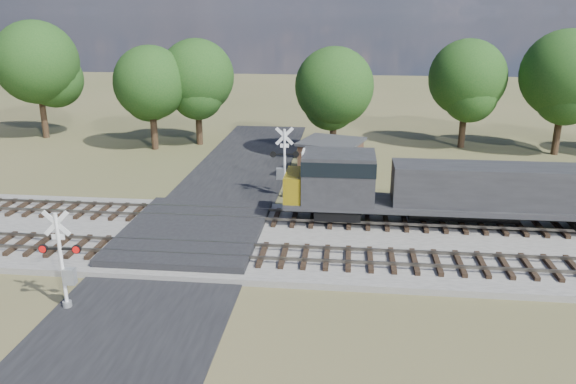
# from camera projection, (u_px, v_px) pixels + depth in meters

# --- Properties ---
(ground) EXTENTS (160.00, 160.00, 0.00)m
(ground) POSITION_uv_depth(u_px,v_px,m) (191.00, 242.00, 28.62)
(ground) COLOR #49502A
(ground) RESTS_ON ground
(ballast_bed) EXTENTS (140.00, 10.00, 0.30)m
(ballast_bed) POSITION_uv_depth(u_px,v_px,m) (389.00, 244.00, 28.02)
(ballast_bed) COLOR gray
(ballast_bed) RESTS_ON ground
(road) EXTENTS (7.00, 60.00, 0.08)m
(road) POSITION_uv_depth(u_px,v_px,m) (191.00, 241.00, 28.61)
(road) COLOR black
(road) RESTS_ON ground
(crossing_panel) EXTENTS (7.00, 9.00, 0.62)m
(crossing_panel) POSITION_uv_depth(u_px,v_px,m) (193.00, 233.00, 29.00)
(crossing_panel) COLOR #262628
(crossing_panel) RESTS_ON ground
(track_near) EXTENTS (140.00, 2.60, 0.33)m
(track_near) POSITION_uv_depth(u_px,v_px,m) (244.00, 253.00, 26.28)
(track_near) COLOR black
(track_near) RESTS_ON ballast_bed
(track_far) EXTENTS (140.00, 2.60, 0.33)m
(track_far) POSITION_uv_depth(u_px,v_px,m) (260.00, 216.00, 31.01)
(track_far) COLOR black
(track_far) RESTS_ON ballast_bed
(crossing_signal_near) EXTENTS (1.67, 0.36, 4.13)m
(crossing_signal_near) POSITION_uv_depth(u_px,v_px,m) (65.00, 269.00, 21.70)
(crossing_signal_near) COLOR silver
(crossing_signal_near) RESTS_ON ground
(crossing_signal_far) EXTENTS (1.81, 0.41, 4.50)m
(crossing_signal_far) POSITION_uv_depth(u_px,v_px,m) (283.00, 168.00, 35.02)
(crossing_signal_far) COLOR silver
(crossing_signal_far) RESTS_ON ground
(equipment_shed) EXTENTS (4.97, 4.97, 2.71)m
(equipment_shed) POSITION_uv_depth(u_px,v_px,m) (331.00, 159.00, 39.20)
(equipment_shed) COLOR #472C1E
(equipment_shed) RESTS_ON ground
(treeline) EXTENTS (85.08, 11.70, 11.79)m
(treeline) POSITION_uv_depth(u_px,v_px,m) (364.00, 73.00, 45.50)
(treeline) COLOR black
(treeline) RESTS_ON ground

